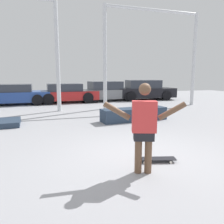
# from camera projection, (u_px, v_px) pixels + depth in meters

# --- Properties ---
(ground_plane) EXTENTS (36.00, 36.00, 0.00)m
(ground_plane) POSITION_uv_depth(u_px,v_px,m) (141.00, 157.00, 4.82)
(ground_plane) COLOR #9E9EA3
(skateboarder) EXTENTS (1.42, 0.58, 1.66)m
(skateboarder) POSITION_uv_depth(u_px,v_px,m) (144.00, 125.00, 3.92)
(skateboarder) COLOR brown
(skateboarder) RESTS_ON ground_plane
(skateboard) EXTENTS (0.82, 0.41, 0.08)m
(skateboard) POSITION_uv_depth(u_px,v_px,m) (157.00, 159.00, 4.56)
(skateboard) COLOR black
(skateboard) RESTS_ON ground_plane
(grind_box) EXTENTS (2.74, 0.93, 0.51)m
(grind_box) POSITION_uv_depth(u_px,v_px,m) (134.00, 114.00, 8.75)
(grind_box) COLOR #28384C
(grind_box) RESTS_ON ground_plane
(canopy_support_right) EXTENTS (5.77, 0.20, 5.38)m
(canopy_support_right) POSITION_uv_depth(u_px,v_px,m) (153.00, 47.00, 12.16)
(canopy_support_right) COLOR silver
(canopy_support_right) RESTS_ON ground_plane
(parked_car_blue) EXTENTS (4.05, 2.06, 1.26)m
(parked_car_blue) POSITION_uv_depth(u_px,v_px,m) (15.00, 94.00, 13.61)
(parked_car_blue) COLOR #284793
(parked_car_blue) RESTS_ON ground_plane
(parked_car_red) EXTENTS (4.05, 2.05, 1.26)m
(parked_car_red) POSITION_uv_depth(u_px,v_px,m) (66.00, 93.00, 14.65)
(parked_car_red) COLOR red
(parked_car_red) RESTS_ON ground_plane
(parked_car_grey) EXTENTS (4.10, 2.10, 1.38)m
(parked_car_grey) POSITION_uv_depth(u_px,v_px,m) (107.00, 91.00, 15.64)
(parked_car_grey) COLOR slate
(parked_car_grey) RESTS_ON ground_plane
(parked_car_black) EXTENTS (4.48, 2.33, 1.45)m
(parked_car_black) POSITION_uv_depth(u_px,v_px,m) (144.00, 90.00, 16.41)
(parked_car_black) COLOR black
(parked_car_black) RESTS_ON ground_plane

